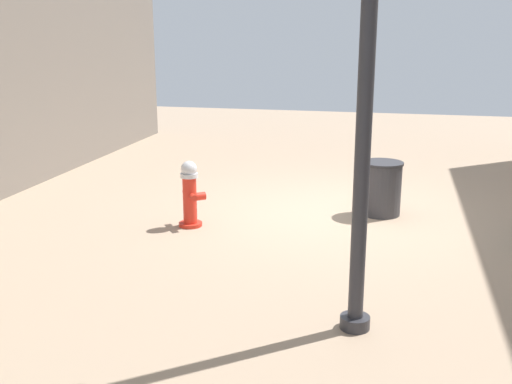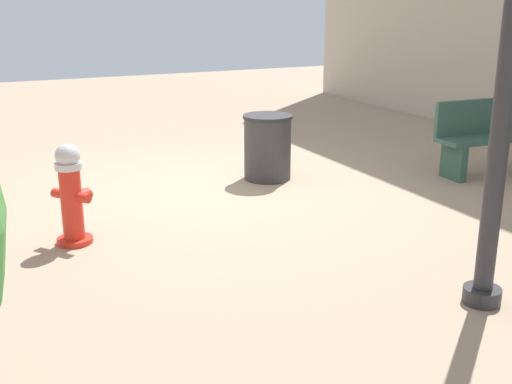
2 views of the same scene
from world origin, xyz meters
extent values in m
plane|color=tan|center=(0.00, 0.00, 0.00)|extent=(23.40, 23.40, 0.00)
cylinder|color=red|center=(1.89, 1.06, 0.03)|extent=(0.33, 0.33, 0.05)
cylinder|color=red|center=(1.89, 1.06, 0.38)|extent=(0.19, 0.19, 0.66)
cylinder|color=silver|center=(1.89, 1.06, 0.74)|extent=(0.24, 0.24, 0.06)
sphere|color=silver|center=(1.89, 1.06, 0.83)|extent=(0.22, 0.22, 0.22)
cylinder|color=red|center=(1.98, 0.94, 0.46)|extent=(0.15, 0.16, 0.09)
cylinder|color=red|center=(1.81, 1.17, 0.46)|extent=(0.15, 0.16, 0.09)
cylinder|color=red|center=(1.77, 0.96, 0.42)|extent=(0.18, 0.17, 0.11)
cube|color=#33594C|center=(-2.78, 0.92, 0.23)|extent=(0.12, 0.40, 0.45)
cube|color=#33594C|center=(-3.46, 0.96, 0.48)|extent=(1.72, 0.54, 0.06)
cube|color=#33594C|center=(-3.47, 0.77, 0.73)|extent=(1.70, 0.16, 0.44)
cylinder|color=#2D2D33|center=(-0.60, 3.62, 0.06)|extent=(0.28, 0.28, 0.12)
cylinder|color=#38383D|center=(-0.71, -0.12, 0.38)|extent=(0.58, 0.58, 0.77)
cylinder|color=#2C2C30|center=(-0.71, -0.12, 0.79)|extent=(0.61, 0.61, 0.04)
camera|label=1|loc=(-0.87, 8.87, 2.71)|focal=42.86mm
camera|label=2|loc=(2.80, 6.75, 2.18)|focal=44.74mm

